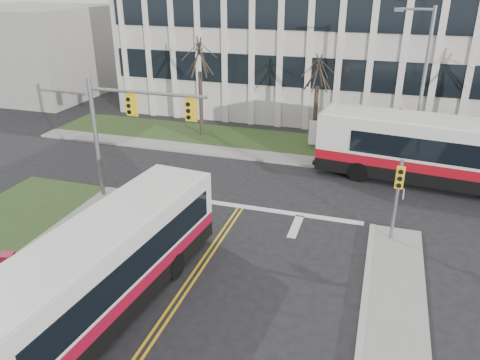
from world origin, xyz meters
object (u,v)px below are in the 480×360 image
at_px(bus_main, 95,278).
at_px(bus_cross, 445,154).
at_px(streetlight, 420,81).
at_px(newspaper_box_red, 8,264).
at_px(directory_sign, 320,134).

bearing_deg(bus_main, bus_cross, 57.47).
height_order(streetlight, newspaper_box_red, streetlight).
height_order(streetlight, directory_sign, streetlight).
relative_size(bus_main, newspaper_box_red, 12.62).
distance_m(streetlight, bus_main, 20.40).
relative_size(streetlight, newspaper_box_red, 9.68).
distance_m(directory_sign, bus_main, 19.20).
relative_size(streetlight, directory_sign, 4.60).
distance_m(streetlight, bus_cross, 4.38).
distance_m(streetlight, directory_sign, 6.96).
bearing_deg(streetlight, bus_cross, -52.70).
height_order(bus_main, newspaper_box_red, bus_main).
bearing_deg(newspaper_box_red, streetlight, 34.17).
relative_size(bus_cross, newspaper_box_red, 14.23).
xyz_separation_m(streetlight, directory_sign, (-5.53, 1.30, -4.02)).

